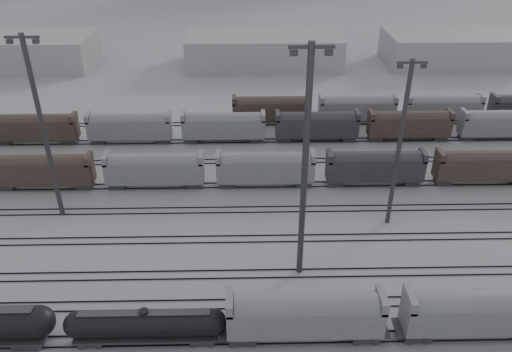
{
  "coord_description": "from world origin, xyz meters",
  "views": [
    {
      "loc": [
        5.1,
        -35.28,
        40.0
      ],
      "look_at": [
        6.47,
        27.91,
        4.0
      ],
      "focal_mm": 35.0,
      "sensor_mm": 36.0,
      "label": 1
    }
  ],
  "objects_px": {
    "hopper_car_a": "(305,313)",
    "light_mast_c": "(305,164)",
    "tank_car_b": "(146,324)",
    "hopper_car_b": "(482,310)"
  },
  "relations": [
    {
      "from": "hopper_car_a",
      "to": "light_mast_c",
      "type": "bearing_deg",
      "value": 86.92
    },
    {
      "from": "hopper_car_a",
      "to": "hopper_car_b",
      "type": "relative_size",
      "value": 0.99
    },
    {
      "from": "tank_car_b",
      "to": "hopper_car_a",
      "type": "xyz_separation_m",
      "value": [
        16.0,
        0.0,
        1.15
      ]
    },
    {
      "from": "tank_car_b",
      "to": "hopper_car_b",
      "type": "height_order",
      "value": "hopper_car_b"
    },
    {
      "from": "hopper_car_b",
      "to": "hopper_car_a",
      "type": "bearing_deg",
      "value": 180.0
    },
    {
      "from": "hopper_car_a",
      "to": "light_mast_c",
      "type": "height_order",
      "value": "light_mast_c"
    },
    {
      "from": "tank_car_b",
      "to": "light_mast_c",
      "type": "relative_size",
      "value": 0.58
    },
    {
      "from": "tank_car_b",
      "to": "hopper_car_b",
      "type": "distance_m",
      "value": 33.88
    },
    {
      "from": "tank_car_b",
      "to": "light_mast_c",
      "type": "distance_m",
      "value": 23.24
    },
    {
      "from": "tank_car_b",
      "to": "light_mast_c",
      "type": "xyz_separation_m",
      "value": [
        16.57,
        10.49,
        12.47
      ]
    }
  ]
}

